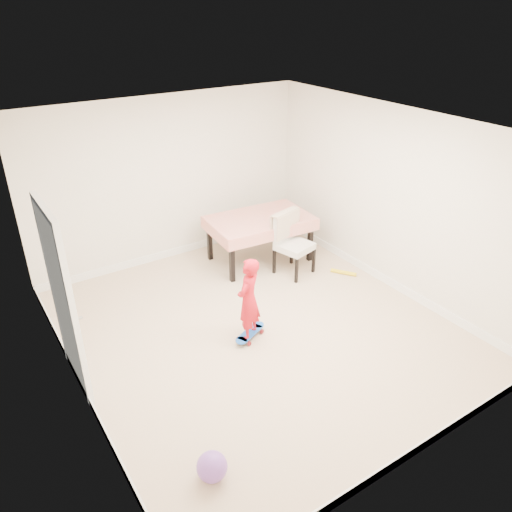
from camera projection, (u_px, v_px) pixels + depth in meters
ground at (258, 328)px, 6.49m from camera, size 5.00×5.00×0.00m
ceiling at (258, 130)px, 5.29m from camera, size 4.50×5.00×0.04m
wall_back at (170, 181)px, 7.73m from camera, size 4.50×0.04×2.60m
wall_front at (426, 349)px, 4.05m from camera, size 4.50×0.04×2.60m
wall_left at (66, 294)px, 4.81m from camera, size 0.04×5.00×2.60m
wall_right at (391, 201)px, 6.97m from camera, size 0.04×5.00×2.60m
door at (63, 303)px, 5.16m from camera, size 0.11×0.94×2.11m
baseboard_back at (176, 251)px, 8.31m from camera, size 4.50×0.02×0.12m
baseboard_front at (406, 456)px, 4.62m from camera, size 4.50×0.02×0.12m
baseboard_left at (85, 391)px, 5.38m from camera, size 0.02×5.00×0.12m
baseboard_right at (381, 277)px, 7.55m from camera, size 0.02×5.00×0.12m
dining_table at (260, 239)px, 8.01m from camera, size 1.66×1.12×0.75m
dining_chair at (295, 244)px, 7.58m from camera, size 0.67×0.73×0.98m
skateboard at (250, 335)px, 6.31m from camera, size 0.57×0.40×0.08m
child at (249, 302)px, 6.05m from camera, size 0.48×0.44×1.10m
balloon at (212, 467)px, 4.43m from camera, size 0.28×0.28×0.28m
foam_toy at (344, 272)px, 7.74m from camera, size 0.28×0.36×0.06m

